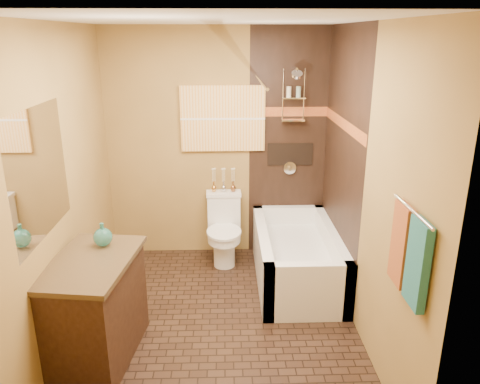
{
  "coord_description": "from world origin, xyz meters",
  "views": [
    {
      "loc": [
        0.08,
        -3.5,
        2.4
      ],
      "look_at": [
        0.21,
        0.4,
        1.08
      ],
      "focal_mm": 35.0,
      "sensor_mm": 36.0,
      "label": 1
    }
  ],
  "objects_px": {
    "sunset_painting": "(223,119)",
    "bathtub": "(297,261)",
    "vanity": "(94,309)",
    "toilet": "(224,229)"
  },
  "relations": [
    {
      "from": "sunset_painting",
      "to": "bathtub",
      "type": "bearing_deg",
      "value": -44.56
    },
    {
      "from": "sunset_painting",
      "to": "toilet",
      "type": "bearing_deg",
      "value": -90.0
    },
    {
      "from": "bathtub",
      "to": "vanity",
      "type": "distance_m",
      "value": 2.07
    },
    {
      "from": "sunset_painting",
      "to": "vanity",
      "type": "distance_m",
      "value": 2.39
    },
    {
      "from": "bathtub",
      "to": "toilet",
      "type": "xyz_separation_m",
      "value": [
        -0.74,
        0.47,
        0.16
      ]
    },
    {
      "from": "sunset_painting",
      "to": "vanity",
      "type": "relative_size",
      "value": 0.89
    },
    {
      "from": "toilet",
      "to": "vanity",
      "type": "bearing_deg",
      "value": -123.28
    },
    {
      "from": "bathtub",
      "to": "toilet",
      "type": "bearing_deg",
      "value": 147.42
    },
    {
      "from": "sunset_painting",
      "to": "bathtub",
      "type": "distance_m",
      "value": 1.68
    },
    {
      "from": "bathtub",
      "to": "toilet",
      "type": "distance_m",
      "value": 0.89
    }
  ]
}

